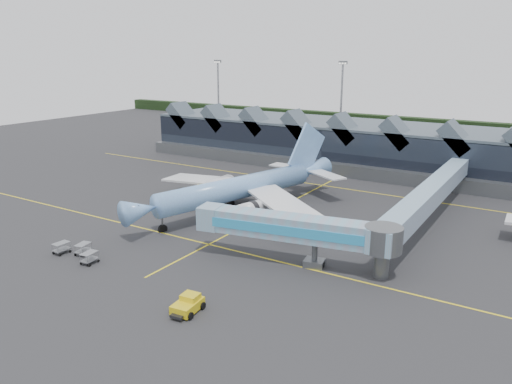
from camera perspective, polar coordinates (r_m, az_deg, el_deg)
The scene contains 10 objects.
ground at distance 72.95m, azimuth -1.60°, elevation -4.04°, with size 260.00×260.00×0.00m, color #272729.
taxi_stripes at distance 81.03m, azimuth 2.30°, elevation -2.01°, with size 120.00×60.00×0.01m.
tree_line_far at distance 172.96m, azimuth 19.10°, elevation 7.29°, with size 260.00×4.00×4.00m, color black.
terminal at distance 114.79m, azimuth 9.42°, elevation 5.56°, with size 90.00×22.25×12.52m.
light_masts at distance 121.81m, azimuth 24.00°, elevation 8.62°, with size 132.40×42.56×22.45m.
main_airliner at distance 79.69m, azimuth -1.50°, elevation 0.59°, with size 34.27×40.25×13.16m.
jet_bridge at distance 59.05m, azimuth 5.84°, elevation -4.46°, with size 24.69×7.83×6.11m.
fuel_truck at distance 85.99m, azimuth -4.72°, elevation 0.41°, with size 3.42×10.93×3.65m.
pushback_tug at distance 50.51m, azimuth -7.81°, elevation -12.65°, with size 2.69×3.93×1.66m.
baggage_carts at distance 66.21m, azimuth -19.68°, elevation -6.36°, with size 6.97×3.69×1.41m.
Camera 1 is at (38.03, -57.21, 24.55)m, focal length 35.00 mm.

